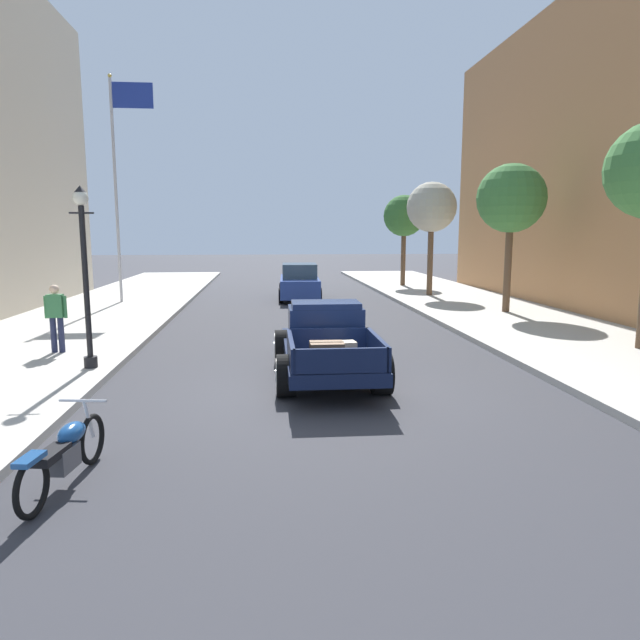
# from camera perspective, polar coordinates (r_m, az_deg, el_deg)

# --- Properties ---
(ground_plane) EXTENTS (140.00, 140.00, 0.00)m
(ground_plane) POSITION_cam_1_polar(r_m,az_deg,el_deg) (11.00, 1.12, -7.24)
(ground_plane) COLOR #333338
(hotrod_truck_navy) EXTENTS (2.23, 4.96, 1.58)m
(hotrod_truck_navy) POSITION_cam_1_polar(r_m,az_deg,el_deg) (12.16, 0.57, -2.04)
(hotrod_truck_navy) COLOR #0F1938
(hotrod_truck_navy) RESTS_ON ground
(motorcycle_parked) EXTENTS (0.62, 2.11, 0.93)m
(motorcycle_parked) POSITION_cam_1_polar(r_m,az_deg,el_deg) (7.58, -24.29, -12.03)
(motorcycle_parked) COLOR black
(motorcycle_parked) RESTS_ON ground
(car_background_blue) EXTENTS (1.99, 4.36, 1.65)m
(car_background_blue) POSITION_cam_1_polar(r_m,az_deg,el_deg) (25.91, -2.08, 3.74)
(car_background_blue) COLOR #284293
(car_background_blue) RESTS_ON ground
(pedestrian_sidewalk_left) EXTENTS (0.53, 0.22, 1.65)m
(pedestrian_sidewalk_left) POSITION_cam_1_polar(r_m,az_deg,el_deg) (15.10, -24.99, 0.53)
(pedestrian_sidewalk_left) COLOR #232847
(pedestrian_sidewalk_left) RESTS_ON sidewalk_left
(street_lamp_near) EXTENTS (0.50, 0.32, 3.85)m
(street_lamp_near) POSITION_cam_1_polar(r_m,az_deg,el_deg) (12.98, -22.57, 5.23)
(street_lamp_near) COLOR black
(street_lamp_near) RESTS_ON sidewalk_left
(flagpole) EXTENTS (1.74, 0.16, 9.16)m
(flagpole) POSITION_cam_1_polar(r_m,az_deg,el_deg) (25.34, -19.44, 14.48)
(flagpole) COLOR #B2B2B7
(flagpole) RESTS_ON sidewalk_left
(street_tree_second) EXTENTS (2.46, 2.46, 5.33)m
(street_tree_second) POSITION_cam_1_polar(r_m,az_deg,el_deg) (21.88, 18.66, 11.42)
(street_tree_second) COLOR brown
(street_tree_second) RESTS_ON sidewalk_right
(street_tree_third) EXTENTS (2.27, 2.27, 5.18)m
(street_tree_third) POSITION_cam_1_polar(r_m,az_deg,el_deg) (26.87, 11.15, 10.98)
(street_tree_third) COLOR brown
(street_tree_third) RESTS_ON sidewalk_right
(street_tree_farthest) EXTENTS (2.24, 2.24, 4.92)m
(street_tree_farthest) POSITION_cam_1_polar(r_m,az_deg,el_deg) (31.73, 8.45, 10.26)
(street_tree_farthest) COLOR brown
(street_tree_farthest) RESTS_ON sidewalk_right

